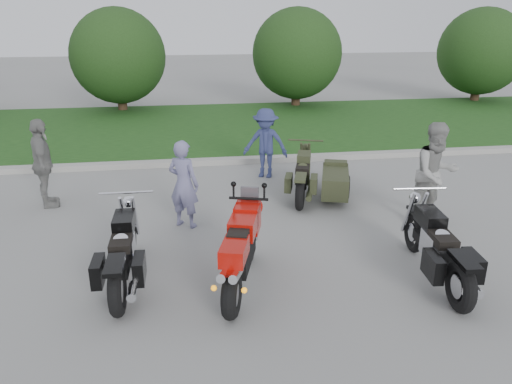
{
  "coord_description": "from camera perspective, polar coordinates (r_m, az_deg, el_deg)",
  "views": [
    {
      "loc": [
        -0.63,
        -6.74,
        3.89
      ],
      "look_at": [
        0.59,
        1.56,
        0.8
      ],
      "focal_mm": 35.0,
      "sensor_mm": 36.0,
      "label": 1
    }
  ],
  "objects": [
    {
      "name": "ground",
      "position": [
        7.81,
        -2.63,
        -9.68
      ],
      "size": [
        80.0,
        80.0,
        0.0
      ],
      "primitive_type": "plane",
      "color": "gray",
      "rests_on": "ground"
    },
    {
      "name": "person_stripe",
      "position": [
        9.33,
        -8.26,
        0.89
      ],
      "size": [
        0.73,
        0.66,
        1.67
      ],
      "primitive_type": "imported",
      "rotation": [
        0.0,
        0.0,
        2.58
      ],
      "color": "slate",
      "rests_on": "ground"
    },
    {
      "name": "cruiser_right",
      "position": [
        7.96,
        20.18,
        -6.39
      ],
      "size": [
        0.5,
        2.51,
        0.97
      ],
      "rotation": [
        0.0,
        0.0,
        -0.09
      ],
      "color": "black",
      "rests_on": "ground"
    },
    {
      "name": "cruiser_sidecar",
      "position": [
        10.84,
        7.5,
        1.35
      ],
      "size": [
        1.52,
        2.27,
        0.9
      ],
      "rotation": [
        0.0,
        0.0,
        -0.29
      ],
      "color": "black",
      "rests_on": "ground"
    },
    {
      "name": "tree_far_right",
      "position": [
        23.92,
        24.37,
        14.42
      ],
      "size": [
        3.6,
        3.6,
        4.0
      ],
      "color": "#3F2B1C",
      "rests_on": "ground"
    },
    {
      "name": "person_denim",
      "position": [
        12.08,
        1.1,
        5.58
      ],
      "size": [
        1.24,
        0.99,
        1.69
      ],
      "primitive_type": "imported",
      "rotation": [
        0.0,
        0.0,
        -0.39
      ],
      "color": "navy",
      "rests_on": "ground"
    },
    {
      "name": "curb",
      "position": [
        13.32,
        -5.29,
        3.47
      ],
      "size": [
        60.0,
        0.3,
        0.15
      ],
      "primitive_type": "cube",
      "color": "#A09E96",
      "rests_on": "ground"
    },
    {
      "name": "tree_mid_right",
      "position": [
        20.84,
        4.69,
        15.47
      ],
      "size": [
        3.6,
        3.6,
        4.0
      ],
      "color": "#3F2B1C",
      "rests_on": "ground"
    },
    {
      "name": "grass_strip",
      "position": [
        17.33,
        -6.1,
        7.35
      ],
      "size": [
        60.0,
        8.0,
        0.14
      ],
      "primitive_type": "cube",
      "color": "#2F6020",
      "rests_on": "ground"
    },
    {
      "name": "sportbike_red",
      "position": [
        7.23,
        -1.77,
        -6.59
      ],
      "size": [
        0.85,
        2.22,
        1.07
      ],
      "rotation": [
        0.0,
        0.0,
        -0.28
      ],
      "color": "black",
      "rests_on": "ground"
    },
    {
      "name": "tree_mid_left",
      "position": [
        20.45,
        -15.49,
        14.75
      ],
      "size": [
        3.6,
        3.6,
        4.0
      ],
      "color": "#3F2B1C",
      "rests_on": "ground"
    },
    {
      "name": "cruiser_left",
      "position": [
        7.63,
        -14.9,
        -7.02
      ],
      "size": [
        0.41,
        2.47,
        0.95
      ],
      "rotation": [
        0.0,
        0.0,
        -0.01
      ],
      "color": "black",
      "rests_on": "ground"
    },
    {
      "name": "person_back",
      "position": [
        11.06,
        -23.19,
        2.98
      ],
      "size": [
        0.71,
        1.16,
        1.85
      ],
      "primitive_type": "imported",
      "rotation": [
        0.0,
        0.0,
        1.82
      ],
      "color": "gray",
      "rests_on": "ground"
    },
    {
      "name": "person_grey",
      "position": [
        9.96,
        19.83,
        1.98
      ],
      "size": [
        1.04,
        0.87,
        1.95
      ],
      "primitive_type": "imported",
      "rotation": [
        0.0,
        0.0,
        0.14
      ],
      "color": "#969691",
      "rests_on": "ground"
    }
  ]
}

